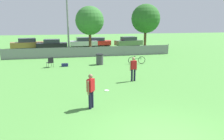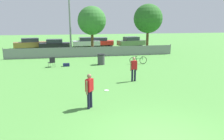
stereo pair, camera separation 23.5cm
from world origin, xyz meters
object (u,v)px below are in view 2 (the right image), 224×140
object	(u,v)px
bicycle_sideline	(138,60)
parked_car_olive	(131,42)
tree_far_right	(148,19)
frisbee_disc	(106,90)
parked_car_silver	(86,42)
trash_bin	(101,59)
parked_car_dark	(55,44)
parked_car_red	(101,42)
parked_car_tan	(30,43)
tree_near_pole	(92,21)
folding_chair_sideline	(52,62)
player_thrower_red	(89,89)
player_defender_red	(134,68)
light_pole	(70,16)
gear_bag_sideline	(66,65)

from	to	relation	value
bicycle_sideline	parked_car_olive	world-z (taller)	parked_car_olive
tree_far_right	frisbee_disc	size ratio (longest dim) A/B	22.68
tree_far_right	parked_car_silver	size ratio (longest dim) A/B	1.43
trash_bin	parked_car_silver	distance (m)	14.56
parked_car_dark	parked_car_red	distance (m)	7.51
frisbee_disc	parked_car_olive	xyz separation A→B (m)	(7.88, 21.29, 0.69)
parked_car_olive	parked_car_tan	bearing A→B (deg)	166.90
parked_car_silver	tree_far_right	bearing A→B (deg)	-50.34
parked_car_olive	parked_car_red	bearing A→B (deg)	148.91
tree_near_pole	folding_chair_sideline	size ratio (longest dim) A/B	6.42
parked_car_dark	trash_bin	bearing A→B (deg)	-69.35
player_thrower_red	parked_car_tan	xyz separation A→B (m)	(-6.05, 24.15, -0.21)
frisbee_disc	parked_car_tan	size ratio (longest dim) A/B	0.06
player_defender_red	frisbee_disc	world-z (taller)	player_defender_red
light_pole	folding_chair_sideline	size ratio (longest dim) A/B	8.52
player_defender_red	frisbee_disc	xyz separation A→B (m)	(-2.11, -1.60, -0.90)
tree_far_right	player_thrower_red	distance (m)	19.47
tree_near_pole	gear_bag_sideline	size ratio (longest dim) A/B	9.96
light_pole	folding_chair_sideline	world-z (taller)	light_pole
gear_bag_sideline	tree_far_right	bearing A→B (deg)	34.63
folding_chair_sideline	parked_car_silver	distance (m)	15.46
light_pole	frisbee_disc	bearing A→B (deg)	-83.47
tree_near_pole	player_thrower_red	world-z (taller)	tree_near_pole
gear_bag_sideline	parked_car_silver	xyz separation A→B (m)	(3.11, 14.69, 0.57)
tree_far_right	parked_car_silver	distance (m)	10.98
light_pole	player_defender_red	size ratio (longest dim) A/B	4.66
tree_near_pole	parked_car_red	world-z (taller)	tree_near_pole
player_thrower_red	gear_bag_sideline	size ratio (longest dim) A/B	2.84
folding_chair_sideline	parked_car_dark	bearing A→B (deg)	-113.49
parked_car_silver	light_pole	bearing A→B (deg)	-109.95
frisbee_disc	parked_car_dark	xyz separation A→B (m)	(-3.73, 20.26, 0.66)
folding_chair_sideline	parked_car_dark	xyz separation A→B (m)	(-0.31, 12.90, 0.18)
tree_far_right	parked_car_dark	xyz separation A→B (m)	(-11.67, 5.74, -3.49)
parked_car_tan	folding_chair_sideline	bearing A→B (deg)	-85.28
bicycle_sideline	parked_car_silver	world-z (taller)	parked_car_silver
gear_bag_sideline	frisbee_disc	bearing A→B (deg)	-73.57
tree_near_pole	parked_car_tan	size ratio (longest dim) A/B	1.19
tree_far_right	trash_bin	size ratio (longest dim) A/B	6.22
tree_near_pole	bicycle_sideline	size ratio (longest dim) A/B	3.43
tree_near_pole	trash_bin	size ratio (longest dim) A/B	5.87
parked_car_silver	gear_bag_sideline	bearing A→B (deg)	-104.86
parked_car_silver	parked_car_olive	xyz separation A→B (m)	(6.98, -0.90, 0.01)
player_thrower_red	parked_car_tan	bearing A→B (deg)	51.42
player_thrower_red	parked_car_tan	world-z (taller)	player_thrower_red
light_pole	tree_near_pole	size ratio (longest dim) A/B	1.33
trash_bin	gear_bag_sideline	xyz separation A→B (m)	(-3.12, -0.13, -0.35)
light_pole	parked_car_silver	size ratio (longest dim) A/B	1.79
folding_chair_sideline	parked_car_red	world-z (taller)	parked_car_red
light_pole	parked_car_olive	xyz separation A→B (m)	(9.49, 7.27, -3.77)
parked_car_tan	parked_car_olive	distance (m)	15.15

